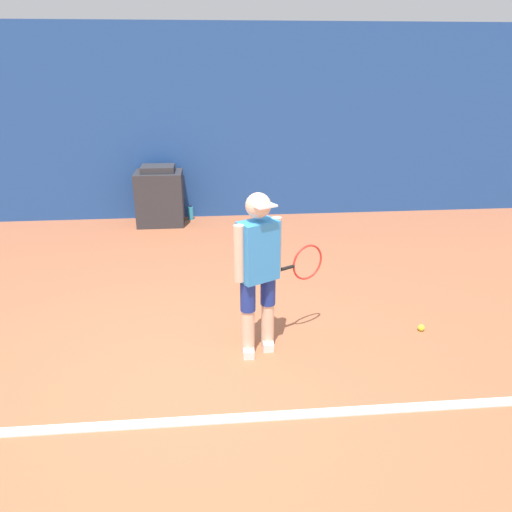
{
  "coord_description": "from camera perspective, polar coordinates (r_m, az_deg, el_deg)",
  "views": [
    {
      "loc": [
        0.17,
        -3.56,
        2.56
      ],
      "look_at": [
        0.56,
        0.68,
        0.87
      ],
      "focal_mm": 35.0,
      "sensor_mm": 36.0,
      "label": 1
    }
  ],
  "objects": [
    {
      "name": "covered_chair",
      "position": [
        8.37,
        -10.93,
        6.68
      ],
      "size": [
        0.75,
        0.59,
        0.97
      ],
      "color": "#333338",
      "rests_on": "ground_plane"
    },
    {
      "name": "water_bottle",
      "position": [
        8.6,
        -7.46,
        4.89
      ],
      "size": [
        0.08,
        0.08,
        0.24
      ],
      "color": "#33ADD6",
      "rests_on": "ground_plane"
    },
    {
      "name": "tennis_ball",
      "position": [
        5.35,
        18.36,
        -7.78
      ],
      "size": [
        0.07,
        0.07,
        0.07
      ],
      "color": "#D1E533",
      "rests_on": "ground_plane"
    },
    {
      "name": "tennis_player",
      "position": [
        4.42,
        0.43,
        -1.35
      ],
      "size": [
        0.88,
        0.55,
        1.52
      ],
      "rotation": [
        0.0,
        0.0,
        0.5
      ],
      "color": "beige",
      "rests_on": "ground_plane"
    },
    {
      "name": "court_baseline",
      "position": [
        4.01,
        -6.77,
        -18.19
      ],
      "size": [
        21.6,
        0.1,
        0.01
      ],
      "color": "white",
      "rests_on": "ground_plane"
    },
    {
      "name": "back_wall",
      "position": [
        8.51,
        -6.56,
        14.69
      ],
      "size": [
        24.0,
        0.1,
        3.11
      ],
      "color": "#234C99",
      "rests_on": "ground_plane"
    },
    {
      "name": "ground_plane",
      "position": [
        4.39,
        -6.65,
        -14.25
      ],
      "size": [
        24.0,
        24.0,
        0.0
      ],
      "primitive_type": "plane",
      "color": "#B76642"
    }
  ]
}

